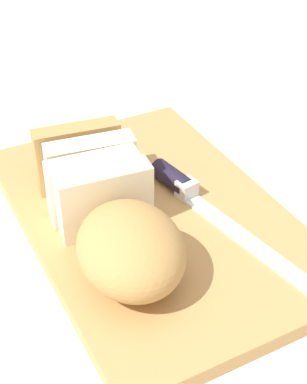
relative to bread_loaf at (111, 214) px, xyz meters
The scene contains 8 objects.
ground_plane 0.09m from the bread_loaf, 69.94° to the right, with size 3.00×3.00×0.00m, color silver.
cutting_board 0.09m from the bread_loaf, 69.94° to the right, with size 0.44×0.29×0.02m, color tan.
bread_loaf is the anchor object (origin of this frame).
bread_knife 0.12m from the bread_loaf, 79.32° to the right, with size 0.29×0.07×0.03m.
crumb_near_knife 0.09m from the bread_loaf, 28.53° to the right, with size 0.01×0.01×0.01m, color tan.
crumb_near_loaf 0.06m from the bread_loaf, 105.50° to the right, with size 0.01×0.01×0.01m, color tan.
crumb_stray_left 0.05m from the bread_loaf, 75.79° to the right, with size 0.00×0.00×0.00m, color tan.
crumb_stray_right 0.07m from the bread_loaf, 56.56° to the right, with size 0.01×0.01×0.01m, color tan.
Camera 1 is at (-0.48, 0.27, 0.46)m, focal length 54.60 mm.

